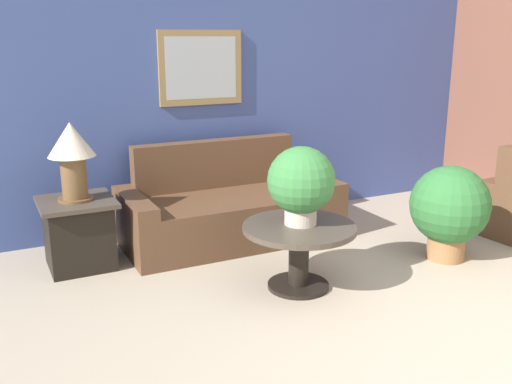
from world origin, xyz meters
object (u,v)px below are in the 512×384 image
object	(u,v)px
coffee_table	(299,243)
table_lamp	(72,151)
potted_plant_floor	(449,208)
couch_main	(229,210)
potted_plant_on_table	(301,183)
side_table	(79,233)

from	to	relation	value
coffee_table	table_lamp	distance (m)	1.90
coffee_table	potted_plant_floor	xyz separation A→B (m)	(1.41, -0.06, 0.09)
couch_main	potted_plant_on_table	distance (m)	1.31
coffee_table	side_table	xyz separation A→B (m)	(-1.38, 1.15, -0.07)
table_lamp	potted_plant_floor	size ratio (longest dim) A/B	0.77
coffee_table	couch_main	bearing A→B (deg)	91.24
side_table	potted_plant_on_table	distance (m)	1.87
coffee_table	table_lamp	world-z (taller)	table_lamp
side_table	coffee_table	bearing A→B (deg)	-39.67
side_table	potted_plant_on_table	xyz separation A→B (m)	(1.40, -1.13, 0.52)
couch_main	potted_plant_on_table	bearing A→B (deg)	-87.77
table_lamp	potted_plant_on_table	xyz separation A→B (m)	(1.40, -1.13, -0.15)
coffee_table	potted_plant_floor	world-z (taller)	potted_plant_floor
side_table	table_lamp	distance (m)	0.67
coffee_table	potted_plant_floor	bearing A→B (deg)	-2.43
coffee_table	potted_plant_floor	distance (m)	1.41
couch_main	side_table	size ratio (longest dim) A/B	3.34
side_table	potted_plant_floor	world-z (taller)	potted_plant_floor
side_table	couch_main	bearing A→B (deg)	2.96
side_table	table_lamp	size ratio (longest dim) A/B	0.94
potted_plant_on_table	coffee_table	bearing A→B (deg)	-133.80
potted_plant_on_table	couch_main	bearing A→B (deg)	92.23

